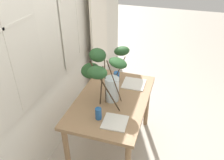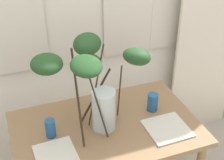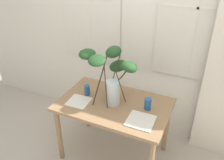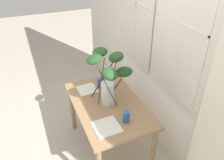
{
  "view_description": "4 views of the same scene",
  "coord_description": "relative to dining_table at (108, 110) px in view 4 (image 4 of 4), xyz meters",
  "views": [
    {
      "loc": [
        -2.03,
        -0.63,
        2.34
      ],
      "look_at": [
        0.03,
        0.01,
        1.0
      ],
      "focal_mm": 37.57,
      "sensor_mm": 36.0,
      "label": 1
    },
    {
      "loc": [
        -0.55,
        -1.62,
        2.2
      ],
      "look_at": [
        0.03,
        -0.04,
        1.15
      ],
      "focal_mm": 53.4,
      "sensor_mm": 36.0,
      "label": 2
    },
    {
      "loc": [
        0.9,
        -2.0,
        2.33
      ],
      "look_at": [
        -0.0,
        -0.05,
        1.09
      ],
      "focal_mm": 38.68,
      "sensor_mm": 36.0,
      "label": 3
    },
    {
      "loc": [
        1.97,
        -0.78,
        2.43
      ],
      "look_at": [
        0.05,
        0.03,
        1.12
      ],
      "focal_mm": 35.97,
      "sensor_mm": 36.0,
      "label": 4
    }
  ],
  "objects": [
    {
      "name": "ground",
      "position": [
        0.0,
        0.0,
        -0.67
      ],
      "size": [
        14.0,
        14.0,
        0.0
      ],
      "primitive_type": "plane",
      "color": "#B7AD9E"
    },
    {
      "name": "back_wall_with_windows",
      "position": [
        0.0,
        0.74,
        0.75
      ],
      "size": [
        5.23,
        0.14,
        2.82
      ],
      "color": "silver",
      "rests_on": "ground"
    },
    {
      "name": "dining_table",
      "position": [
        0.0,
        0.0,
        0.0
      ],
      "size": [
        1.23,
        0.78,
        0.77
      ],
      "color": "#93704C",
      "rests_on": "ground"
    },
    {
      "name": "vase_with_branches",
      "position": [
        -0.06,
        0.05,
        0.46
      ],
      "size": [
        0.72,
        0.57,
        0.64
      ],
      "color": "silver",
      "rests_on": "dining_table"
    },
    {
      "name": "drinking_glass_blue_left",
      "position": [
        -0.36,
        0.03,
        0.17
      ],
      "size": [
        0.07,
        0.07,
        0.12
      ],
      "primitive_type": "cylinder",
      "color": "#235693",
      "rests_on": "dining_table"
    },
    {
      "name": "drinking_glass_blue_right",
      "position": [
        0.37,
        0.06,
        0.17
      ],
      "size": [
        0.07,
        0.07,
        0.13
      ],
      "primitive_type": "cylinder",
      "color": "#235693",
      "rests_on": "dining_table"
    },
    {
      "name": "plate_square_left",
      "position": [
        -0.37,
        -0.14,
        0.11
      ],
      "size": [
        0.25,
        0.25,
        0.01
      ],
      "primitive_type": "cube",
      "rotation": [
        0.0,
        0.0,
        0.05
      ],
      "color": "silver",
      "rests_on": "dining_table"
    },
    {
      "name": "plate_square_right",
      "position": [
        0.37,
        -0.17,
        0.11
      ],
      "size": [
        0.27,
        0.27,
        0.01
      ],
      "primitive_type": "cube",
      "rotation": [
        0.0,
        0.0,
        0.01
      ],
      "color": "silver",
      "rests_on": "dining_table"
    }
  ]
}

